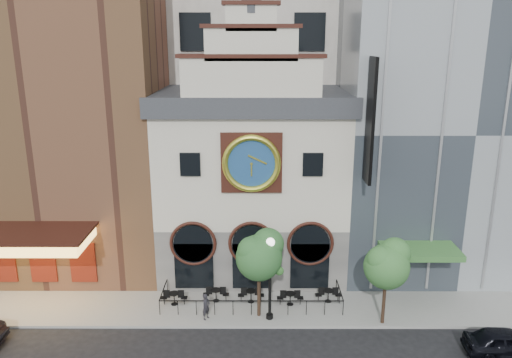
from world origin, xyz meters
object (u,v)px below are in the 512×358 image
object	(u,v)px
bistro_3	(290,298)
car_right	(507,343)
bistro_2	(251,295)
tree_left	(260,254)
bistro_4	(328,295)
pedestrian	(206,307)
bistro_1	(216,294)
tree_right	(387,263)
bistro_0	(174,297)
lamppost	(270,269)

from	to	relation	value
bistro_3	car_right	size ratio (longest dim) A/B	0.37
bistro_2	tree_left	size ratio (longest dim) A/B	0.30
bistro_3	bistro_4	world-z (taller)	same
pedestrian	tree_left	world-z (taller)	tree_left
tree_left	bistro_3	bearing A→B (deg)	32.23
car_right	pedestrian	distance (m)	15.91
bistro_2	car_right	size ratio (longest dim) A/B	0.37
bistro_1	tree_right	size ratio (longest dim) A/B	0.32
bistro_4	tree_right	distance (m)	4.82
bistro_2	tree_right	xyz separation A→B (m)	(7.47, -2.24, 3.19)
bistro_0	bistro_4	xyz separation A→B (m)	(9.30, 0.37, 0.00)
bistro_1	bistro_4	xyz separation A→B (m)	(6.82, -0.05, 0.00)
tree_left	tree_right	xyz separation A→B (m)	(6.95, -0.77, -0.18)
bistro_0	bistro_2	xyz separation A→B (m)	(4.61, 0.31, 0.00)
tree_left	tree_right	size ratio (longest dim) A/B	1.05
bistro_0	bistro_4	distance (m)	9.31
bistro_4	tree_left	bearing A→B (deg)	-159.88
bistro_1	lamppost	xyz separation A→B (m)	(3.21, -1.95, 2.60)
bistro_3	tree_right	world-z (taller)	tree_right
bistro_2	bistro_3	size ratio (longest dim) A/B	1.00
bistro_0	bistro_3	distance (m)	6.97
bistro_0	pedestrian	world-z (taller)	pedestrian
bistro_1	bistro_2	xyz separation A→B (m)	(2.13, -0.10, 0.00)
tree_left	bistro_0	bearing A→B (deg)	167.23
bistro_1	tree_left	bearing A→B (deg)	-30.69
car_right	tree_right	size ratio (longest dim) A/B	0.85
bistro_3	bistro_2	bearing A→B (deg)	172.34
tree_right	bistro_0	bearing A→B (deg)	170.92
bistro_2	car_right	bearing A→B (deg)	-21.16
lamppost	tree_right	xyz separation A→B (m)	(6.39, -0.39, 0.59)
bistro_1	tree_right	distance (m)	10.38
lamppost	tree_left	distance (m)	1.02
lamppost	tree_left	world-z (taller)	tree_left
tree_right	bistro_3	bearing A→B (deg)	159.36
bistro_3	car_right	bearing A→B (deg)	-23.88
bistro_4	bistro_3	bearing A→B (deg)	-170.99
bistro_4	car_right	distance (m)	9.80
car_right	tree_right	bearing A→B (deg)	65.70
bistro_0	bistro_3	xyz separation A→B (m)	(6.97, -0.00, 0.00)
bistro_4	tree_right	world-z (taller)	tree_right
bistro_0	tree_right	distance (m)	12.64
car_right	pedestrian	world-z (taller)	pedestrian
bistro_2	pedestrian	bearing A→B (deg)	-143.20
pedestrian	lamppost	xyz separation A→B (m)	(3.61, 0.04, 2.29)
bistro_4	bistro_1	bearing A→B (deg)	179.62
bistro_3	pedestrian	xyz separation A→B (m)	(-4.89, -1.57, 0.31)
bistro_0	bistro_2	world-z (taller)	same
bistro_2	lamppost	size ratio (longest dim) A/B	0.32
bistro_0	car_right	xyz separation A→B (m)	(17.67, -4.74, 0.11)
tree_right	tree_left	bearing A→B (deg)	173.69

